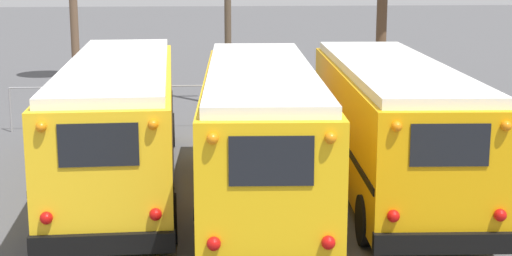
{
  "coord_description": "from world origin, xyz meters",
  "views": [
    {
      "loc": [
        -1.38,
        -17.01,
        5.21
      ],
      "look_at": [
        0.0,
        0.24,
        1.56
      ],
      "focal_mm": 55.0,
      "sensor_mm": 36.0,
      "label": 1
    }
  ],
  "objects": [
    {
      "name": "fence_line",
      "position": [
        0.0,
        7.61,
        0.97
      ],
      "size": [
        14.32,
        0.06,
        1.42
      ],
      "color": "#939399",
      "rests_on": "ground"
    },
    {
      "name": "school_bus_2",
      "position": [
        3.13,
        0.43,
        1.63
      ],
      "size": [
        3.01,
        10.31,
        2.98
      ],
      "color": "#E5A00C",
      "rests_on": "ground"
    },
    {
      "name": "ground_plane",
      "position": [
        0.0,
        0.0,
        0.0
      ],
      "size": [
        160.0,
        160.0,
        0.0
      ],
      "primitive_type": "plane",
      "color": "#4C4C4F"
    },
    {
      "name": "school_bus_1",
      "position": [
        -0.0,
        -0.93,
        1.7
      ],
      "size": [
        2.87,
        10.07,
        3.11
      ],
      "color": "yellow",
      "rests_on": "ground"
    },
    {
      "name": "school_bus_0",
      "position": [
        -3.13,
        1.17,
        1.64
      ],
      "size": [
        2.79,
        10.9,
        3.0
      ],
      "color": "yellow",
      "rests_on": "ground"
    }
  ]
}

